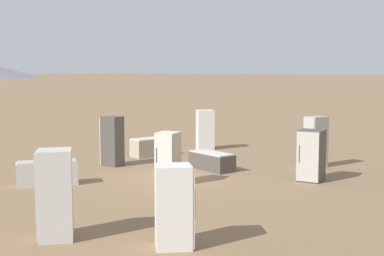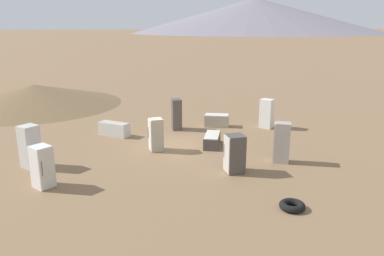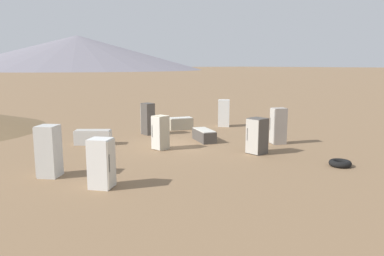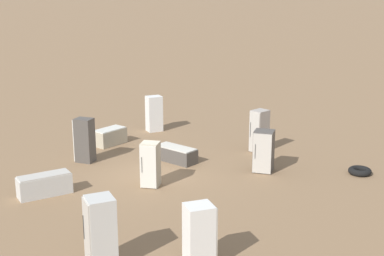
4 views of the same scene
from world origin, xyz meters
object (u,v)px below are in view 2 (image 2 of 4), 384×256
discarded_fridge_8 (42,167)px  scrap_tire (292,206)px  discarded_fridge_6 (217,120)px  discarded_fridge_7 (177,114)px  discarded_fridge_4 (156,135)px  discarded_fridge_2 (114,129)px  discarded_fridge_1 (267,114)px  discarded_fridge_3 (282,143)px  discarded_fridge_9 (30,146)px  discarded_fridge_0 (235,154)px  discarded_fridge_5 (212,140)px

discarded_fridge_8 → scrap_tire: (-3.35, -9.00, -0.73)m
discarded_fridge_6 → discarded_fridge_7: size_ratio=0.89×
discarded_fridge_4 → discarded_fridge_6: bearing=-55.1°
discarded_fridge_2 → discarded_fridge_4: discarded_fridge_4 is taller
discarded_fridge_4 → scrap_tire: 8.35m
discarded_fridge_4 → discarded_fridge_1: bearing=-75.4°
discarded_fridge_3 → discarded_fridge_6: bearing=36.8°
discarded_fridge_9 → scrap_tire: (-5.76, -10.04, -0.85)m
discarded_fridge_6 → discarded_fridge_9: discarded_fridge_9 is taller
discarded_fridge_2 → discarded_fridge_7: discarded_fridge_7 is taller
discarded_fridge_7 → discarded_fridge_1: bearing=-7.4°
discarded_fridge_6 → discarded_fridge_3: bearing=29.6°
discarded_fridge_0 → discarded_fridge_5: discarded_fridge_0 is taller
discarded_fridge_4 → discarded_fridge_7: discarded_fridge_7 is taller
discarded_fridge_3 → discarded_fridge_5: discarded_fridge_3 is taller
discarded_fridge_5 → discarded_fridge_8: size_ratio=1.17×
discarded_fridge_1 → discarded_fridge_7: discarded_fridge_7 is taller
discarded_fridge_0 → discarded_fridge_6: discarded_fridge_0 is taller
discarded_fridge_5 → scrap_tire: discarded_fridge_5 is taller
discarded_fridge_1 → discarded_fridge_3: size_ratio=0.95×
discarded_fridge_0 → scrap_tire: size_ratio=1.85×
discarded_fridge_3 → discarded_fridge_4: size_ratio=1.14×
discarded_fridge_7 → scrap_tire: (-11.00, -2.74, -0.82)m
discarded_fridge_8 → scrap_tire: size_ratio=1.88×
discarded_fridge_4 → discarded_fridge_9: discarded_fridge_9 is taller
discarded_fridge_9 → discarded_fridge_3: bearing=-52.3°
discarded_fridge_2 → discarded_fridge_8: bearing=-163.3°
discarded_fridge_5 → scrap_tire: (-7.43, -1.27, -0.19)m
discarded_fridge_4 → discarded_fridge_7: bearing=-32.0°
scrap_tire → discarded_fridge_3: bearing=-17.4°
discarded_fridge_2 → discarded_fridge_8: discarded_fridge_8 is taller
discarded_fridge_6 → scrap_tire: size_ratio=1.85×
discarded_fridge_1 → discarded_fridge_9: size_ratio=0.93×
discarded_fridge_4 → discarded_fridge_6: 5.90m
discarded_fridge_4 → discarded_fridge_6: size_ratio=1.00×
discarded_fridge_5 → discarded_fridge_7: (3.57, 1.47, 0.63)m
discarded_fridge_3 → discarded_fridge_6: size_ratio=1.14×
discarded_fridge_1 → discarded_fridge_8: bearing=-106.2°
discarded_fridge_1 → discarded_fridge_9: discarded_fridge_9 is taller
discarded_fridge_2 → discarded_fridge_5: 5.95m
discarded_fridge_8 → discarded_fridge_4: bearing=176.9°
discarded_fridge_0 → discarded_fridge_5: size_ratio=0.85×
discarded_fridge_4 → scrap_tire: discarded_fridge_4 is taller
discarded_fridge_5 → discarded_fridge_7: bearing=-49.7°
discarded_fridge_0 → scrap_tire: discarded_fridge_0 is taller
discarded_fridge_0 → discarded_fridge_1: (6.79, -3.95, 0.07)m
discarded_fridge_8 → discarded_fridge_9: size_ratio=0.88×
discarded_fridge_9 → scrap_tire: size_ratio=2.14×
discarded_fridge_3 → discarded_fridge_5: bearing=66.7°
discarded_fridge_0 → discarded_fridge_2: (6.58, 5.41, -0.46)m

